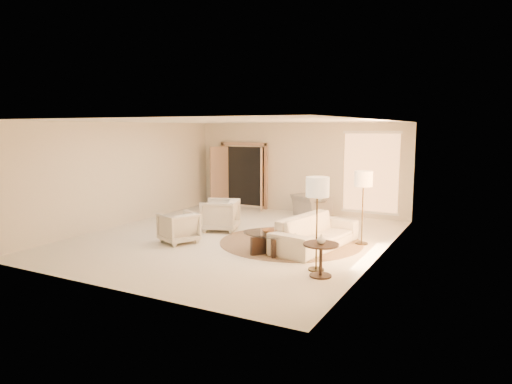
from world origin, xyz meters
The scene contains 18 objects.
room centered at (0.00, 0.00, 1.40)m, with size 7.04×8.04×2.83m.
windows_right centered at (3.45, 0.10, 1.35)m, with size 0.10×6.40×2.40m, color #EAA25D, non-canonical shape.
window_back_corner centered at (2.30, 3.95, 1.35)m, with size 1.70×0.10×2.40m, color #EAA25D, non-canonical shape.
curtains_right centered at (3.40, 1.00, 1.30)m, with size 0.06×5.20×2.60m, color beige, non-canonical shape.
french_doors centered at (-1.90, 3.82, 1.07)m, with size 1.95×0.66×2.16m.
area_rug centered at (1.40, 0.26, 0.01)m, with size 3.32×3.32×0.01m, color #473323.
sofa centered at (2.08, 0.06, 0.35)m, with size 2.42×0.94×0.71m, color beige.
armchair_left centered at (-0.72, 0.53, 0.45)m, with size 0.88×0.82×0.90m, color beige.
armchair_right centered at (-0.89, -1.00, 0.39)m, with size 0.76×0.71×0.78m, color beige.
accent_chair centered at (0.69, 3.40, 0.44)m, with size 1.02×0.66×0.89m, color gray.
coffee_table centered at (1.38, -0.82, 0.28)m, with size 1.25×1.25×0.44m.
end_table centered at (2.86, -1.78, 0.41)m, with size 0.64×0.64×0.60m.
side_table centered at (1.04, 3.11, 0.33)m, with size 0.47×0.47×0.55m.
floor_lamp_near centered at (2.90, 0.85, 1.43)m, with size 0.41×0.41×1.68m.
floor_lamp_far centered at (2.66, -1.47, 1.50)m, with size 0.43×0.43×1.76m.
bowl centered at (1.38, -0.82, 0.48)m, with size 0.31×0.31×0.08m, color brown.
end_vase centered at (2.86, -1.78, 0.69)m, with size 0.17×0.17×0.17m, color silver.
side_vase centered at (1.04, 3.11, 0.67)m, with size 0.23×0.23×0.24m, color silver.
Camera 1 is at (5.52, -9.29, 2.64)m, focal length 32.00 mm.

